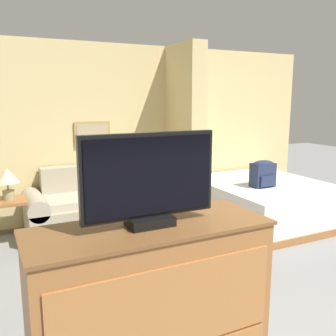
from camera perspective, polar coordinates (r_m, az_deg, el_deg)
The scene contains 10 objects.
wall_back at distance 5.76m, azimuth -6.32°, elevation 5.28°, with size 6.46×0.16×2.60m.
wall_partition_pillar at distance 5.63m, azimuth 2.54°, elevation 5.27°, with size 0.24×0.84×2.60m.
couch at distance 5.32m, azimuth -9.91°, elevation -5.87°, with size 2.06×0.84×0.89m.
coffee_table at distance 4.41m, azimuth -5.14°, elevation -8.42°, with size 0.61×0.56×0.45m.
side_table at distance 5.07m, azimuth -23.00°, elevation -5.51°, with size 0.47×0.47×0.59m.
table_lamp at distance 4.98m, azimuth -23.31°, elevation -1.39°, with size 0.30×0.30×0.40m.
tv_dresser at distance 2.27m, azimuth -2.59°, elevation -22.63°, with size 1.32×0.50×1.16m.
tv at distance 1.95m, azimuth -2.81°, elevation -1.92°, with size 0.74×0.16×0.50m.
bed at distance 5.89m, azimuth 14.34°, elevation -4.79°, with size 1.73×2.00×0.57m.
backpack at distance 5.49m, azimuth 14.26°, elevation -0.77°, with size 0.33×0.23×0.38m.
Camera 1 is at (-1.95, -1.27, 1.83)m, focal length 40.00 mm.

